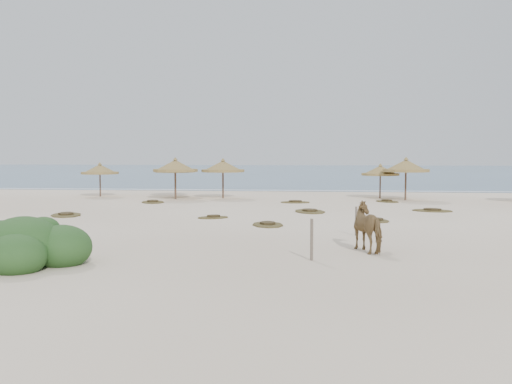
% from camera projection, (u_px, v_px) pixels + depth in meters
% --- Properties ---
extents(ground, '(160.00, 160.00, 0.00)m').
position_uv_depth(ground, '(237.00, 230.00, 25.01)').
color(ground, '#F2DFC7').
rests_on(ground, ground).
extents(ocean, '(200.00, 100.00, 0.01)m').
position_uv_depth(ocean, '(296.00, 172.00, 99.42)').
color(ocean, '#265072').
rests_on(ocean, ground).
extents(foam_line, '(70.00, 0.60, 0.01)m').
position_uv_depth(foam_line, '(277.00, 191.00, 50.81)').
color(foam_line, white).
rests_on(foam_line, ground).
extents(palapa_0, '(3.61, 3.61, 2.66)m').
position_uv_depth(palapa_0, '(100.00, 170.00, 43.87)').
color(palapa_0, brown).
rests_on(palapa_0, ground).
extents(palapa_1, '(3.98, 3.98, 2.87)m').
position_uv_depth(palapa_1, '(175.00, 168.00, 43.93)').
color(palapa_1, brown).
rests_on(palapa_1, ground).
extents(palapa_2, '(3.77, 3.77, 3.07)m').
position_uv_depth(palapa_2, '(175.00, 166.00, 41.31)').
color(palapa_2, brown).
rests_on(palapa_2, ground).
extents(palapa_3, '(4.15, 4.15, 2.99)m').
position_uv_depth(palapa_3, '(223.00, 167.00, 42.23)').
color(palapa_3, brown).
rests_on(palapa_3, ground).
extents(palapa_4, '(3.63, 3.63, 2.60)m').
position_uv_depth(palapa_4, '(380.00, 171.00, 42.20)').
color(palapa_4, brown).
rests_on(palapa_4, ground).
extents(palapa_5, '(4.15, 4.15, 3.10)m').
position_uv_depth(palapa_5, '(406.00, 166.00, 40.44)').
color(palapa_5, brown).
rests_on(palapa_5, ground).
extents(horse, '(1.67, 2.22, 1.70)m').
position_uv_depth(horse, '(371.00, 227.00, 19.57)').
color(horse, olive).
rests_on(horse, ground).
extents(fence_post_near, '(0.12, 0.12, 1.32)m').
position_uv_depth(fence_post_near, '(312.00, 240.00, 17.96)').
color(fence_post_near, '#6C5E51').
rests_on(fence_post_near, ground).
extents(fence_post_far, '(0.09, 0.09, 1.19)m').
position_uv_depth(fence_post_far, '(356.00, 221.00, 23.31)').
color(fence_post_far, '#6C5E51').
rests_on(fence_post_far, ground).
extents(bush, '(3.85, 3.39, 1.72)m').
position_uv_depth(bush, '(25.00, 247.00, 17.19)').
color(bush, '#2C5323').
rests_on(bush, ground).
extents(scrub_1, '(2.40, 2.86, 0.16)m').
position_uv_depth(scrub_1, '(66.00, 215.00, 30.73)').
color(scrub_1, brown).
rests_on(scrub_1, ground).
extents(scrub_2, '(1.96, 1.73, 0.16)m').
position_uv_depth(scrub_2, '(213.00, 217.00, 29.57)').
color(scrub_2, brown).
rests_on(scrub_2, ground).
extents(scrub_3, '(2.33, 2.93, 0.16)m').
position_uv_depth(scrub_3, '(310.00, 211.00, 32.57)').
color(scrub_3, brown).
rests_on(scrub_3, ground).
extents(scrub_4, '(1.40, 1.82, 0.16)m').
position_uv_depth(scrub_4, '(378.00, 220.00, 28.19)').
color(scrub_4, brown).
rests_on(scrub_4, ground).
extents(scrub_5, '(2.60, 2.05, 0.16)m').
position_uv_depth(scrub_5, '(432.00, 210.00, 33.02)').
color(scrub_5, brown).
rests_on(scrub_5, ground).
extents(scrub_6, '(2.25, 2.71, 0.16)m').
position_uv_depth(scrub_6, '(153.00, 202.00, 38.69)').
color(scrub_6, brown).
rests_on(scrub_6, ground).
extents(scrub_7, '(2.12, 1.50, 0.16)m').
position_uv_depth(scrub_7, '(295.00, 202.00, 38.57)').
color(scrub_7, brown).
rests_on(scrub_7, ground).
extents(scrub_9, '(1.87, 2.45, 0.16)m').
position_uv_depth(scrub_9, '(268.00, 224.00, 26.63)').
color(scrub_9, brown).
rests_on(scrub_9, ground).
extents(scrub_10, '(2.08, 2.26, 0.16)m').
position_uv_depth(scrub_10, '(387.00, 201.00, 39.17)').
color(scrub_10, brown).
rests_on(scrub_10, ground).
extents(scrub_11, '(2.51, 2.48, 0.16)m').
position_uv_depth(scrub_11, '(25.00, 239.00, 22.18)').
color(scrub_11, brown).
rests_on(scrub_11, ground).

